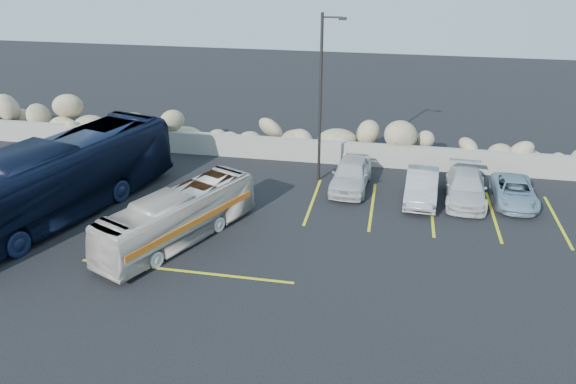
% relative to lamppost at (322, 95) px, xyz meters
% --- Properties ---
extents(ground, '(90.00, 90.00, 0.00)m').
position_rel_lamppost_xyz_m(ground, '(-2.56, -9.50, -4.30)').
color(ground, black).
rests_on(ground, ground).
extents(seawall, '(60.00, 0.40, 1.20)m').
position_rel_lamppost_xyz_m(seawall, '(-2.56, 2.50, -3.70)').
color(seawall, gray).
rests_on(seawall, ground).
extents(riprap_pile, '(54.00, 2.80, 2.60)m').
position_rel_lamppost_xyz_m(riprap_pile, '(-2.56, 3.70, -3.00)').
color(riprap_pile, tan).
rests_on(riprap_pile, ground).
extents(parking_lines, '(18.16, 9.36, 0.01)m').
position_rel_lamppost_xyz_m(parking_lines, '(2.09, -3.93, -4.29)').
color(parking_lines, yellow).
rests_on(parking_lines, ground).
extents(lamppost, '(1.14, 0.18, 8.00)m').
position_rel_lamppost_xyz_m(lamppost, '(0.00, 0.00, 0.00)').
color(lamppost, '#292624').
rests_on(lamppost, ground).
extents(vintage_bus, '(4.61, 7.47, 2.06)m').
position_rel_lamppost_xyz_m(vintage_bus, '(-4.56, -7.14, -3.26)').
color(vintage_bus, beige).
rests_on(vintage_bus, ground).
extents(tour_coach, '(6.00, 12.31, 3.34)m').
position_rel_lamppost_xyz_m(tour_coach, '(-10.37, -6.10, -2.62)').
color(tour_coach, black).
rests_on(tour_coach, ground).
extents(car_a, '(1.92, 4.28, 1.43)m').
position_rel_lamppost_xyz_m(car_a, '(1.59, -0.65, -3.58)').
color(car_a, silver).
rests_on(car_a, ground).
extents(car_b, '(1.63, 4.10, 1.33)m').
position_rel_lamppost_xyz_m(car_b, '(4.87, -1.39, -3.63)').
color(car_b, '#ABACB0').
rests_on(car_b, ground).
extents(car_c, '(1.97, 4.38, 1.25)m').
position_rel_lamppost_xyz_m(car_c, '(6.84, -1.03, -3.67)').
color(car_c, silver).
rests_on(car_c, ground).
extents(car_d, '(1.82, 3.85, 1.06)m').
position_rel_lamppost_xyz_m(car_d, '(8.99, -0.90, -3.76)').
color(car_d, '#7C9BB1').
rests_on(car_d, ground).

